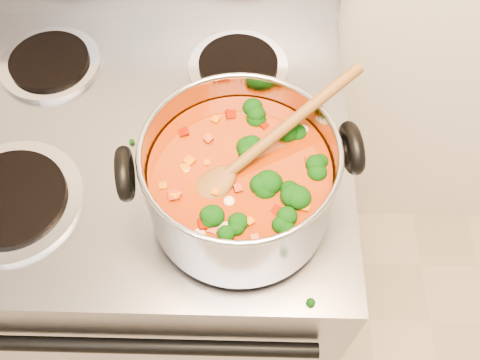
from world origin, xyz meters
name	(u,v)px	position (x,y,z in m)	size (l,w,h in m)	color
electric_range	(166,241)	(-0.02, 1.16, 0.47)	(0.73, 0.66, 1.08)	gray
stockpot	(240,181)	(0.16, 1.01, 1.01)	(0.33, 0.27, 0.16)	#A9A9B1
wooden_spoon	(251,155)	(0.18, 1.02, 1.06)	(0.25, 0.20, 0.09)	brown
cooktop_crumbs	(321,245)	(0.28, 0.95, 0.92)	(0.11, 0.29, 0.01)	black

